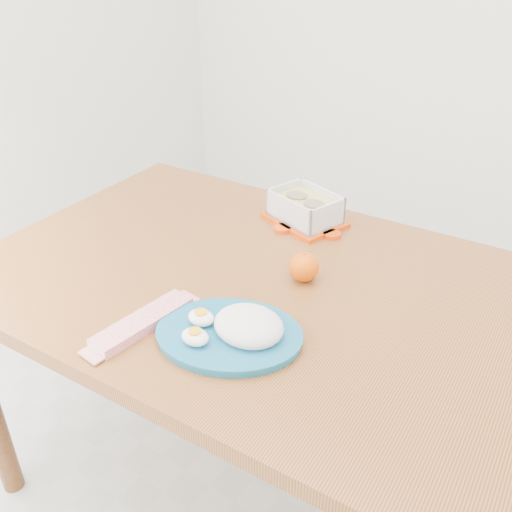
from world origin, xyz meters
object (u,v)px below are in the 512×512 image
Objects in this scene: food_container at (305,208)px; rice_plate at (235,329)px; dining_table at (256,306)px; orange_fruit at (304,267)px.

food_container is 0.55m from rice_plate.
food_container is (-0.06, 0.32, 0.13)m from dining_table.
orange_fruit is (0.15, -0.26, -0.01)m from food_container.
rice_plate reaches higher than orange_fruit.
food_container reaches higher than orange_fruit.
orange_fruit is 0.18× the size of rice_plate.
dining_table is at bearing -149.67° from orange_fruit.
food_container is 0.30m from orange_fruit.
rice_plate is (0.00, -0.27, -0.01)m from orange_fruit.
dining_table is 0.26m from rice_plate.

